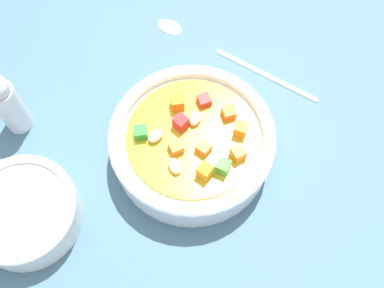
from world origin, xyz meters
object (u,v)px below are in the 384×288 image
spoon (218,50)px  side_bowl_small (24,212)px  soup_bowl_main (192,143)px  pepper_shaker (5,107)px

spoon → side_bowl_small: size_ratio=1.91×
spoon → side_bowl_small: bearing=78.8°
spoon → soup_bowl_main: bearing=109.0°
pepper_shaker → side_bowl_small: bearing=-154.2°
side_bowl_small → pepper_shaker: 12.30cm
soup_bowl_main → side_bowl_small: (-11.33, 16.27, -0.57)cm
soup_bowl_main → side_bowl_small: size_ratio=1.55×
soup_bowl_main → spoon: (15.26, -0.54, -2.45)cm
spoon → pepper_shaker: (-15.73, 22.06, 4.32)cm
soup_bowl_main → spoon: soup_bowl_main is taller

